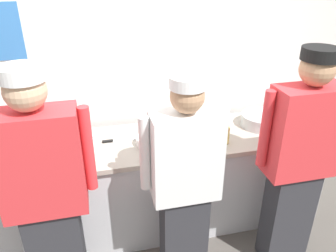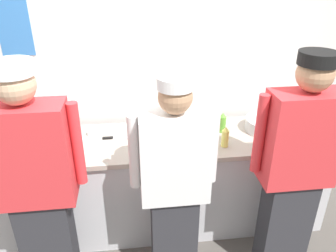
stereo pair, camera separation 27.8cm
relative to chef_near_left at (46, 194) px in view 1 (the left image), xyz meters
name	(u,v)px [view 1 (the left image)]	position (x,y,z in m)	size (l,w,h in m)	color
ground_plane	(163,251)	(0.79, 0.25, -0.95)	(9.00, 9.00, 0.00)	#514C47
wall_back	(141,59)	(0.79, 1.10, 0.51)	(4.86, 0.11, 2.91)	silver
prep_counter	(154,183)	(0.79, 0.62, -0.50)	(3.10, 0.71, 0.89)	silver
chef_near_left	(46,194)	(0.00, 0.00, 0.00)	(0.63, 0.24, 1.77)	#2D2D33
chef_center	(185,183)	(0.89, 0.00, -0.07)	(0.60, 0.24, 1.64)	#2D2D33
chef_far_right	(298,160)	(1.75, -0.01, 0.00)	(0.63, 0.24, 1.76)	#2D2D33
plate_stack_front	(150,141)	(0.76, 0.56, -0.02)	(0.23, 0.23, 0.07)	white
mixing_bowl_steel	(262,120)	(1.81, 0.67, 0.00)	(0.38, 0.38, 0.11)	#B7BABF
sheet_tray	(52,152)	(-0.01, 0.61, -0.05)	(0.47, 0.31, 0.02)	#B7BABF
squeeze_bottle_primary	(185,124)	(1.08, 0.66, 0.04)	(0.06, 0.06, 0.21)	red
squeeze_bottle_secondary	(220,120)	(1.41, 0.69, 0.03)	(0.06, 0.06, 0.18)	#56A333
squeeze_bottle_spare	(226,134)	(1.37, 0.44, 0.02)	(0.06, 0.06, 0.18)	#E5E066
ramekin_yellow_sauce	(90,137)	(0.28, 0.77, -0.04)	(0.08, 0.08, 0.04)	white
chefs_knife	(116,141)	(0.49, 0.68, -0.05)	(0.27, 0.03, 0.02)	#B7BABF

